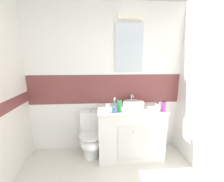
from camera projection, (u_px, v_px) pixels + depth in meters
name	position (u px, v px, depth m)	size (l,w,h in m)	color
wall_back_tiled	(106.00, 80.00, 2.59)	(3.20, 0.20, 2.50)	white
vanity_cabinet	(130.00, 132.00, 2.50)	(1.05, 0.55, 0.85)	silver
sink_basin	(134.00, 104.00, 2.43)	(0.34, 0.38, 0.17)	white
toilet	(91.00, 136.00, 2.48)	(0.37, 0.50, 0.76)	white
toothbrush_cup	(115.00, 109.00, 2.17)	(0.08, 0.08, 0.23)	#4C7299
soap_dispenser	(108.00, 108.00, 2.17)	(0.06, 0.06, 0.17)	white
mouthwash_bottle	(163.00, 106.00, 2.22)	(0.08, 0.08, 0.17)	#993F99
deodorant_spray_can	(157.00, 107.00, 2.22)	(0.05, 0.05, 0.14)	white
shampoo_bottle_tall	(119.00, 106.00, 2.20)	(0.07, 0.07, 0.20)	green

